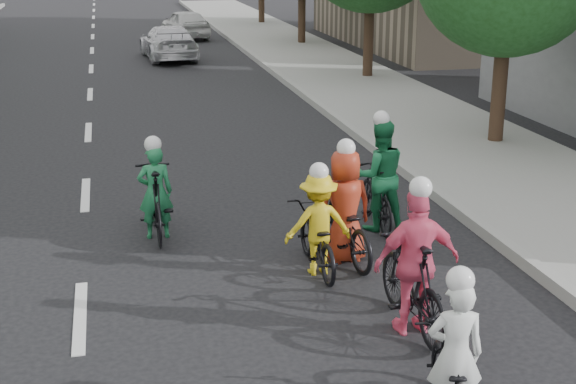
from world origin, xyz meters
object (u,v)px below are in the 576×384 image
object	(u,v)px
cyclist_0	(343,218)
follow_car_trail	(185,24)
cyclist_4	(317,232)
follow_car_lead	(168,42)
cyclist_5	(155,198)
cyclist_3	(378,184)
cyclist_2	(414,274)
cyclist_1	(451,371)

from	to	relation	value
cyclist_0	follow_car_trail	bearing A→B (deg)	-98.25
cyclist_4	follow_car_lead	distance (m)	21.03
cyclist_4	cyclist_5	bearing A→B (deg)	-43.13
cyclist_0	cyclist_4	world-z (taller)	cyclist_0
cyclist_3	follow_car_trail	world-z (taller)	cyclist_3
cyclist_0	follow_car_trail	distance (m)	27.40
follow_car_lead	follow_car_trail	bearing A→B (deg)	-105.68
cyclist_2	cyclist_3	size ratio (longest dim) A/B	1.00
cyclist_1	follow_car_lead	bearing A→B (deg)	-76.94
cyclist_0	cyclist_5	world-z (taller)	cyclist_0
cyclist_3	cyclist_4	xyz separation A→B (m)	(-1.38, -1.48, -0.15)
cyclist_1	follow_car_trail	distance (m)	31.48
cyclist_4	cyclist_5	xyz separation A→B (m)	(-2.06, 1.90, 0.03)
cyclist_2	cyclist_4	size ratio (longest dim) A/B	1.11
cyclist_3	cyclist_5	xyz separation A→B (m)	(-3.44, 0.41, -0.12)
cyclist_3	cyclist_2	bearing A→B (deg)	80.99
cyclist_5	follow_car_lead	distance (m)	19.22
cyclist_0	cyclist_1	xyz separation A→B (m)	(-0.16, -4.08, -0.11)
cyclist_2	cyclist_5	world-z (taller)	cyclist_2
cyclist_3	cyclist_4	distance (m)	2.03
follow_car_trail	cyclist_0	bearing A→B (deg)	79.32
cyclist_2	cyclist_5	xyz separation A→B (m)	(-2.71, 3.82, -0.10)
cyclist_2	follow_car_lead	world-z (taller)	cyclist_2
cyclist_4	follow_car_trail	xyz separation A→B (m)	(1.05, 27.72, 0.09)
cyclist_3	cyclist_5	bearing A→B (deg)	-3.74
cyclist_1	cyclist_5	distance (m)	6.12
cyclist_2	cyclist_5	bearing A→B (deg)	-55.87
follow_car_lead	cyclist_2	bearing A→B (deg)	87.87
cyclist_0	follow_car_trail	size ratio (longest dim) A/B	0.51
cyclist_0	cyclist_2	xyz separation A→B (m)	(0.18, -2.25, 0.07)
cyclist_0	cyclist_3	xyz separation A→B (m)	(0.91, 1.15, 0.10)
cyclist_4	cyclist_5	distance (m)	2.80
cyclist_3	follow_car_lead	distance (m)	19.62
cyclist_2	follow_car_trail	distance (m)	29.65
cyclist_0	cyclist_5	size ratio (longest dim) A/B	1.07
cyclist_1	follow_car_lead	world-z (taller)	cyclist_1
cyclist_4	cyclist_3	bearing A→B (deg)	-133.41
cyclist_4	cyclist_0	bearing A→B (deg)	-145.21
cyclist_3	cyclist_4	world-z (taller)	cyclist_3
cyclist_0	cyclist_3	distance (m)	1.47
follow_car_lead	follow_car_trail	size ratio (longest dim) A/B	1.14
cyclist_4	follow_car_lead	size ratio (longest dim) A/B	0.39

